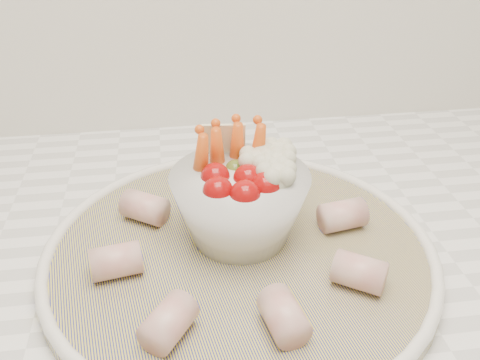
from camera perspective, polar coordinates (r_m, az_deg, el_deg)
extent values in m
cube|color=white|center=(0.60, 14.53, -7.35)|extent=(2.04, 0.62, 0.04)
cylinder|color=navy|center=(0.53, -0.04, -7.97)|extent=(0.44, 0.44, 0.01)
torus|color=white|center=(0.52, -0.04, -7.33)|extent=(0.38, 0.38, 0.01)
sphere|color=#970909|center=(0.48, -2.37, -1.21)|extent=(0.03, 0.03, 0.03)
sphere|color=#970909|center=(0.47, 0.55, -1.63)|extent=(0.03, 0.03, 0.03)
sphere|color=#970909|center=(0.49, 2.78, -0.67)|extent=(0.03, 0.03, 0.03)
sphere|color=#970909|center=(0.50, -2.65, 0.31)|extent=(0.03, 0.03, 0.03)
sphere|color=#970909|center=(0.50, 0.84, 0.13)|extent=(0.03, 0.03, 0.03)
sphere|color=#506822|center=(0.52, -0.49, 1.07)|extent=(0.02, 0.02, 0.02)
cone|color=#DB5214|center=(0.52, -2.46, 2.72)|extent=(0.02, 0.03, 0.06)
cone|color=#DB5214|center=(0.53, -0.31, 3.29)|extent=(0.02, 0.03, 0.06)
cone|color=#DB5214|center=(0.53, 1.96, 3.12)|extent=(0.02, 0.03, 0.06)
cone|color=#DB5214|center=(0.51, -4.15, 1.98)|extent=(0.03, 0.04, 0.06)
sphere|color=beige|center=(0.51, 3.84, 1.37)|extent=(0.03, 0.03, 0.03)
sphere|color=beige|center=(0.49, 3.94, 0.01)|extent=(0.03, 0.03, 0.03)
sphere|color=beige|center=(0.53, 3.94, 2.43)|extent=(0.03, 0.03, 0.03)
sphere|color=beige|center=(0.52, 1.82, 1.55)|extent=(0.03, 0.03, 0.03)
cube|color=beige|center=(0.54, -1.77, 3.84)|extent=(0.04, 0.02, 0.05)
cylinder|color=#C15F58|center=(0.55, 10.88, -3.71)|extent=(0.05, 0.04, 0.03)
cylinder|color=#C15F58|center=(0.60, 4.93, 0.02)|extent=(0.05, 0.05, 0.03)
cylinder|color=#C15F58|center=(0.61, -3.72, 0.64)|extent=(0.04, 0.05, 0.03)
cylinder|color=#C15F58|center=(0.56, -10.13, -2.90)|extent=(0.05, 0.05, 0.03)
cylinder|color=#C15F58|center=(0.50, -13.08, -8.43)|extent=(0.05, 0.04, 0.03)
cylinder|color=#C15F58|center=(0.43, -7.63, -14.81)|extent=(0.05, 0.05, 0.03)
cylinder|color=#C15F58|center=(0.44, 4.69, -14.26)|extent=(0.04, 0.05, 0.03)
cylinder|color=#C15F58|center=(0.49, 12.62, -9.58)|extent=(0.05, 0.05, 0.03)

